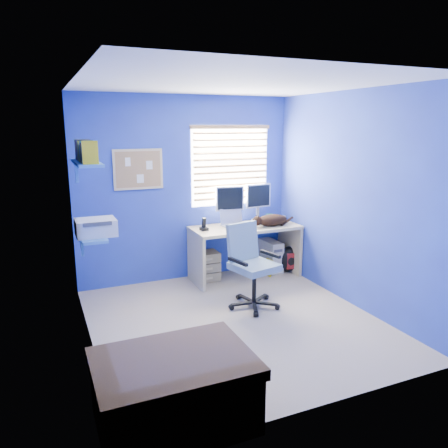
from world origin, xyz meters
name	(u,v)px	position (x,y,z in m)	size (l,w,h in m)	color
floor	(235,322)	(0.00, 0.00, 0.00)	(3.00, 3.20, 0.00)	tan
ceiling	(236,83)	(0.00, 0.00, 2.50)	(3.00, 3.20, 0.00)	white
wall_back	(186,189)	(0.00, 1.60, 1.25)	(3.00, 0.01, 2.50)	#2B39A3
wall_front	(331,249)	(0.00, -1.60, 1.25)	(3.00, 0.01, 2.50)	#2B39A3
wall_left	(85,222)	(-1.50, 0.00, 1.25)	(0.01, 3.20, 2.50)	#2B39A3
wall_right	(352,200)	(1.50, 0.00, 1.25)	(0.01, 3.20, 2.50)	#2B39A3
desk	(245,252)	(0.73, 1.26, 0.37)	(1.50, 0.65, 0.74)	beige
laptop	(235,219)	(0.59, 1.30, 0.85)	(0.33, 0.26, 0.22)	silver
monitor_left	(229,205)	(0.58, 1.46, 1.01)	(0.40, 0.12, 0.54)	silver
monitor_right	(258,202)	(1.06, 1.52, 1.01)	(0.40, 0.12, 0.54)	silver
phone	(204,224)	(0.12, 1.26, 0.82)	(0.09, 0.11, 0.17)	black
mug	(269,217)	(1.21, 1.44, 0.79)	(0.10, 0.09, 0.10)	teal
cd_spindle	(282,218)	(1.38, 1.38, 0.78)	(0.13, 0.13, 0.07)	silver
cat	(272,220)	(1.08, 1.13, 0.82)	(0.45, 0.24, 0.16)	black
tower_pc	(270,255)	(1.21, 1.38, 0.23)	(0.19, 0.44, 0.45)	beige
drawer_boxes	(206,266)	(0.18, 1.37, 0.20)	(0.35, 0.28, 0.41)	tan
yellow_book	(269,267)	(1.07, 1.18, 0.12)	(0.03, 0.17, 0.24)	yellow
backpack	(289,259)	(1.43, 1.21, 0.19)	(0.33, 0.25, 0.39)	black
bed_corner	(174,391)	(-1.10, -1.34, 0.26)	(1.07, 0.76, 0.51)	brown
office_chair	(251,276)	(0.37, 0.33, 0.37)	(0.69, 0.69, 0.98)	black
window_blinds	(231,166)	(0.65, 1.57, 1.55)	(1.15, 0.05, 1.10)	white
corkboard	(138,169)	(-0.65, 1.58, 1.55)	(0.64, 0.02, 0.52)	beige
wall_shelves	(90,190)	(-1.35, 0.75, 1.43)	(0.42, 0.90, 1.05)	#4A87CB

